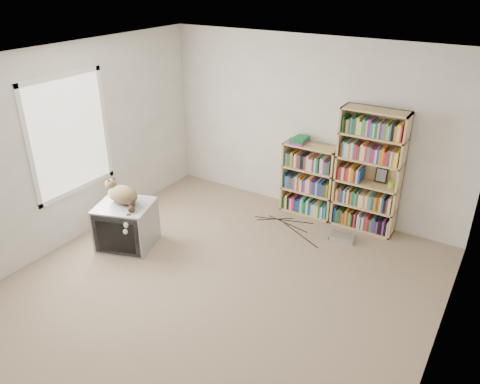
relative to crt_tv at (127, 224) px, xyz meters
The scene contains 16 objects.
floor 1.59m from the crt_tv, 11.31° to the right, with size 4.50×5.00×0.01m, color gray.
wall_back 2.84m from the crt_tv, 54.97° to the left, with size 4.50×0.02×2.50m, color silver.
wall_left 1.24m from the crt_tv, 156.68° to the right, with size 0.02×5.00×2.50m, color silver.
wall_right 3.92m from the crt_tv, ahead, with size 0.02×5.00×2.50m, color silver.
ceiling 2.71m from the crt_tv, 11.31° to the right, with size 4.50×5.00×0.02m, color white.
window 1.32m from the crt_tv, behind, with size 0.02×1.22×1.52m, color white.
crt_tv is the anchor object (origin of this frame).
cat 0.38m from the crt_tv, 41.77° to the right, with size 0.61×0.46×0.50m.
bookcase_tall 3.24m from the crt_tv, 39.83° to the left, with size 0.84×0.30×1.69m.
bookcase_short 2.63m from the crt_tv, 51.58° to the left, with size 0.77×0.30×1.06m.
book_stack 2.62m from the crt_tv, 54.36° to the left, with size 0.22×0.29×0.09m, color red.
green_mug 3.47m from the crt_tv, 36.22° to the left, with size 0.08×0.08×0.09m, color #86B634.
framed_print 3.41m from the crt_tv, 39.28° to the left, with size 0.15×0.01×0.21m, color black.
dvd_player 2.84m from the crt_tv, 33.95° to the left, with size 0.31×0.22×0.07m, color #BCBCC1.
wall_outlet 0.78m from the crt_tv, 154.02° to the left, with size 0.01×0.08×0.13m, color silver.
floor_cables 2.21m from the crt_tv, 37.63° to the left, with size 1.20×0.70×0.01m, color black, non-canonical shape.
Camera 1 is at (2.46, -3.37, 3.31)m, focal length 35.00 mm.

